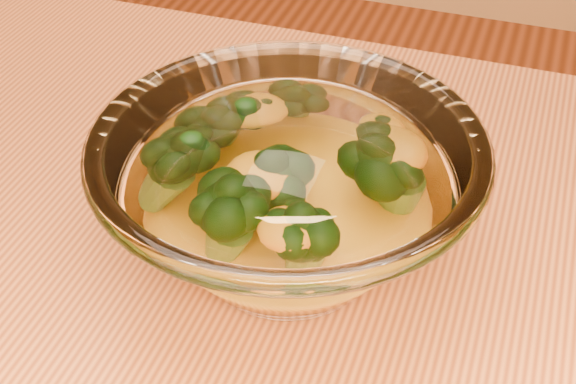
% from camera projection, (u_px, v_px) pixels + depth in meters
% --- Properties ---
extents(glass_bowl, '(0.22, 0.22, 0.10)m').
position_uv_depth(glass_bowl, '(288.00, 198.00, 0.46)').
color(glass_bowl, white).
rests_on(glass_bowl, table).
extents(cheese_sauce, '(0.12, 0.12, 0.03)m').
position_uv_depth(cheese_sauce, '(288.00, 226.00, 0.47)').
color(cheese_sauce, orange).
rests_on(cheese_sauce, glass_bowl).
extents(broccoli_heap, '(0.16, 0.14, 0.06)m').
position_uv_depth(broccoli_heap, '(272.00, 172.00, 0.46)').
color(broccoli_heap, black).
rests_on(broccoli_heap, cheese_sauce).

